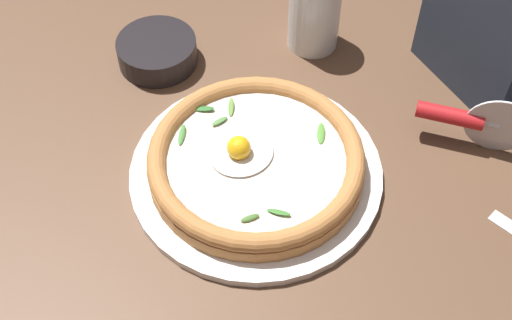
{
  "coord_description": "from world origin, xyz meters",
  "views": [
    {
      "loc": [
        0.33,
        0.44,
        0.72
      ],
      "look_at": [
        0.03,
        -0.01,
        0.03
      ],
      "focal_mm": 48.87,
      "sensor_mm": 36.0,
      "label": 1
    }
  ],
  "objects_px": {
    "side_bowl": "(157,51)",
    "drinking_glass": "(314,16)",
    "pizza_cutter": "(468,119)",
    "pizza": "(256,160)"
  },
  "relations": [
    {
      "from": "side_bowl",
      "to": "pizza",
      "type": "bearing_deg",
      "value": 90.48
    },
    {
      "from": "pizza_cutter",
      "to": "drinking_glass",
      "type": "distance_m",
      "value": 0.27
    },
    {
      "from": "pizza",
      "to": "side_bowl",
      "type": "bearing_deg",
      "value": -89.52
    },
    {
      "from": "side_bowl",
      "to": "drinking_glass",
      "type": "bearing_deg",
      "value": 156.53
    },
    {
      "from": "pizza_cutter",
      "to": "drinking_glass",
      "type": "relative_size",
      "value": 1.05
    },
    {
      "from": "side_bowl",
      "to": "pizza_cutter",
      "type": "relative_size",
      "value": 0.93
    },
    {
      "from": "pizza_cutter",
      "to": "drinking_glass",
      "type": "bearing_deg",
      "value": -79.76
    },
    {
      "from": "pizza",
      "to": "side_bowl",
      "type": "relative_size",
      "value": 2.36
    },
    {
      "from": "pizza_cutter",
      "to": "pizza",
      "type": "bearing_deg",
      "value": -22.02
    },
    {
      "from": "pizza",
      "to": "drinking_glass",
      "type": "height_order",
      "value": "drinking_glass"
    }
  ]
}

